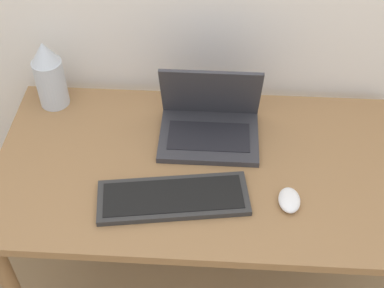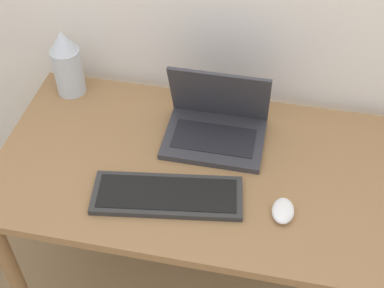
{
  "view_description": "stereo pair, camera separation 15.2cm",
  "coord_description": "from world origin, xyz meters",
  "px_view_note": "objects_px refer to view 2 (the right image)",
  "views": [
    {
      "loc": [
        0.04,
        -0.75,
        1.93
      ],
      "look_at": [
        -0.03,
        0.32,
        0.85
      ],
      "focal_mm": 50.0,
      "sensor_mm": 36.0,
      "label": 1
    },
    {
      "loc": [
        0.19,
        -0.73,
        1.93
      ],
      "look_at": [
        -0.03,
        0.32,
        0.85
      ],
      "focal_mm": 50.0,
      "sensor_mm": 36.0,
      "label": 2
    }
  ],
  "objects_px": {
    "vase": "(67,63)",
    "keyboard": "(167,195)",
    "mouse": "(283,211)",
    "laptop": "(216,123)"
  },
  "relations": [
    {
      "from": "laptop",
      "to": "keyboard",
      "type": "bearing_deg",
      "value": -108.17
    },
    {
      "from": "laptop",
      "to": "vase",
      "type": "distance_m",
      "value": 0.54
    },
    {
      "from": "mouse",
      "to": "vase",
      "type": "height_order",
      "value": "vase"
    },
    {
      "from": "keyboard",
      "to": "mouse",
      "type": "bearing_deg",
      "value": 1.08
    },
    {
      "from": "vase",
      "to": "keyboard",
      "type": "bearing_deg",
      "value": -42.45
    },
    {
      "from": "vase",
      "to": "laptop",
      "type": "bearing_deg",
      "value": -12.69
    },
    {
      "from": "laptop",
      "to": "mouse",
      "type": "bearing_deg",
      "value": -49.3
    },
    {
      "from": "keyboard",
      "to": "vase",
      "type": "distance_m",
      "value": 0.59
    },
    {
      "from": "mouse",
      "to": "laptop",
      "type": "bearing_deg",
      "value": 130.7
    },
    {
      "from": "laptop",
      "to": "vase",
      "type": "xyz_separation_m",
      "value": [
        -0.52,
        0.12,
        0.07
      ]
    }
  ]
}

